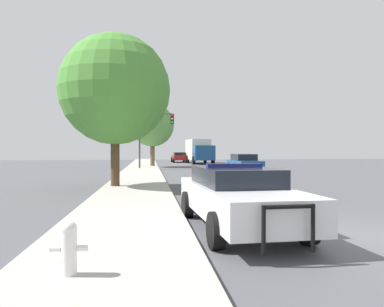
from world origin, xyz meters
The scene contains 10 objects.
ground_plane centered at (0.00, 0.00, 0.00)m, with size 110.00×110.00×0.00m, color #4F4F54.
sidewalk_left centered at (-5.10, 0.00, 0.07)m, with size 3.00×110.00×0.13m.
police_car centered at (-2.48, 1.02, 0.77)m, with size 2.27×5.50×1.50m.
fire_hydrant centered at (-5.59, -2.22, 0.52)m, with size 0.50×0.22×0.74m.
traffic_light centered at (-4.10, 25.88, 3.61)m, with size 3.13×0.35×4.97m.
car_background_oncoming centered at (2.78, 20.60, 0.76)m, with size 2.12×4.28×1.43m.
car_background_distant centered at (-0.49, 42.65, 0.73)m, with size 1.97×4.68×1.36m.
box_truck centered at (1.70, 38.65, 1.63)m, with size 2.87×7.60×2.99m.
tree_sidewalk_near centered at (-6.05, 10.08, 4.57)m, with size 5.09×5.09×6.99m.
tree_sidewalk_far centered at (-4.15, 30.05, 4.19)m, with size 4.31×4.31×6.23m.
Camera 1 is at (-4.51, -7.45, 1.85)m, focal length 35.00 mm.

